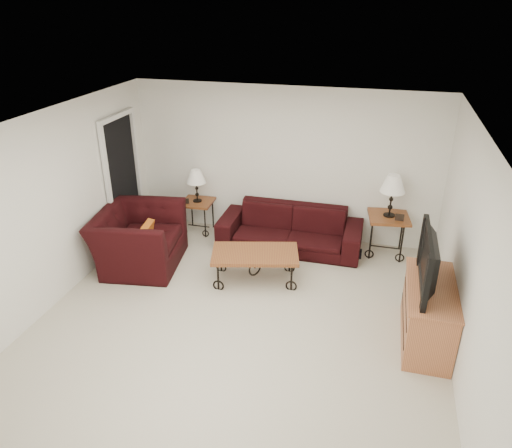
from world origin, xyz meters
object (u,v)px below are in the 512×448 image
(side_table_right, at_px, (386,235))
(backpack, at_px, (355,247))
(coffee_table, at_px, (255,266))
(lamp_right, at_px, (392,196))
(tv_stand, at_px, (428,314))
(lamp_left, at_px, (197,186))
(side_table_left, at_px, (198,216))
(television, at_px, (436,262))
(armchair, at_px, (139,238))
(sofa, at_px, (290,229))

(side_table_right, bearing_deg, backpack, -142.91)
(coffee_table, relative_size, backpack, 2.64)
(side_table_right, height_order, lamp_right, lamp_right)
(tv_stand, xyz_separation_m, backpack, (-0.96, 1.72, -0.14))
(lamp_left, height_order, coffee_table, lamp_left)
(coffee_table, distance_m, backpack, 1.64)
(side_table_left, relative_size, television, 0.50)
(coffee_table, bearing_deg, lamp_left, 136.35)
(side_table_left, height_order, coffee_table, side_table_left)
(side_table_left, distance_m, coffee_table, 1.89)
(armchair, bearing_deg, coffee_table, -98.64)
(side_table_left, height_order, armchair, armchair)
(side_table_right, distance_m, tv_stand, 2.13)
(television, bearing_deg, backpack, -151.30)
(lamp_left, bearing_deg, lamp_right, 0.00)
(television, bearing_deg, coffee_table, -108.61)
(sofa, height_order, lamp_right, lamp_right)
(side_table_right, bearing_deg, tv_stand, -76.24)
(coffee_table, height_order, television, television)
(lamp_right, bearing_deg, lamp_left, -180.00)
(sofa, bearing_deg, coffee_table, -104.06)
(side_table_left, bearing_deg, coffee_table, -43.65)
(side_table_left, relative_size, backpack, 1.22)
(sofa, relative_size, lamp_right, 3.44)
(side_table_right, xyz_separation_m, armchair, (-3.60, -1.29, 0.10))
(tv_stand, bearing_deg, sofa, 136.88)
(lamp_right, distance_m, coffee_table, 2.34)
(television, bearing_deg, lamp_left, -119.59)
(sofa, relative_size, backpack, 4.95)
(lamp_left, xyz_separation_m, armchair, (-0.44, -1.29, -0.41))
(armchair, distance_m, backpack, 3.29)
(lamp_right, distance_m, backpack, 0.95)
(side_table_left, bearing_deg, lamp_right, 0.00)
(lamp_right, bearing_deg, armchair, -160.25)
(sofa, bearing_deg, lamp_right, 6.80)
(lamp_left, bearing_deg, coffee_table, -43.65)
(lamp_right, bearing_deg, side_table_left, -180.00)
(lamp_right, xyz_separation_m, tv_stand, (0.51, -2.07, -0.62))
(side_table_right, height_order, lamp_left, lamp_left)
(sofa, bearing_deg, television, -43.40)
(lamp_right, xyz_separation_m, television, (0.49, -2.07, 0.08))
(lamp_left, xyz_separation_m, tv_stand, (3.66, -2.07, -0.47))
(side_table_left, height_order, tv_stand, tv_stand)
(sofa, xyz_separation_m, tv_stand, (2.02, -1.89, 0.04))
(side_table_left, distance_m, backpack, 2.72)
(lamp_left, relative_size, television, 0.50)
(lamp_left, xyz_separation_m, backpack, (2.70, -0.35, -0.61))
(side_table_right, xyz_separation_m, coffee_table, (-1.79, -1.30, -0.10))
(lamp_right, relative_size, armchair, 0.50)
(side_table_right, xyz_separation_m, lamp_left, (-3.16, -0.00, 0.51))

